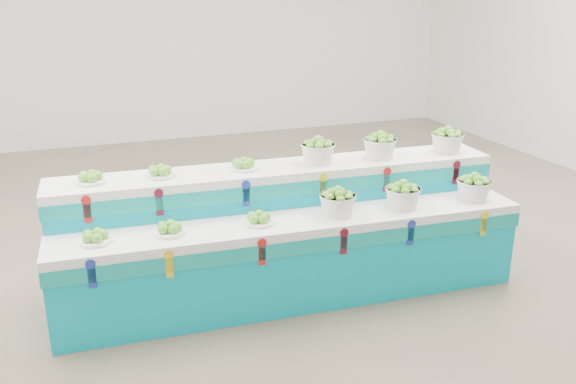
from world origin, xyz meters
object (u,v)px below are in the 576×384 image
Objects in this scene: display_stand at (288,233)px; basket_upper_right at (447,140)px; basket_lower_left at (338,202)px; plate_upper_mid at (160,171)px.

basket_upper_right is at bearing 8.42° from display_stand.
basket_upper_right is at bearing 17.47° from basket_lower_left.
display_stand is 16.18× the size of plate_upper_mid.
basket_lower_left is (0.32, -0.25, 0.32)m from display_stand.
basket_lower_left is at bearing -34.69° from display_stand.
plate_upper_mid is (-1.30, 0.54, 0.24)m from basket_lower_left.
display_stand is 0.52m from basket_lower_left.
display_stand reaches higher than basket_lower_left.
basket_upper_right reaches higher than plate_upper_mid.
basket_lower_left is at bearing -22.63° from plate_upper_mid.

